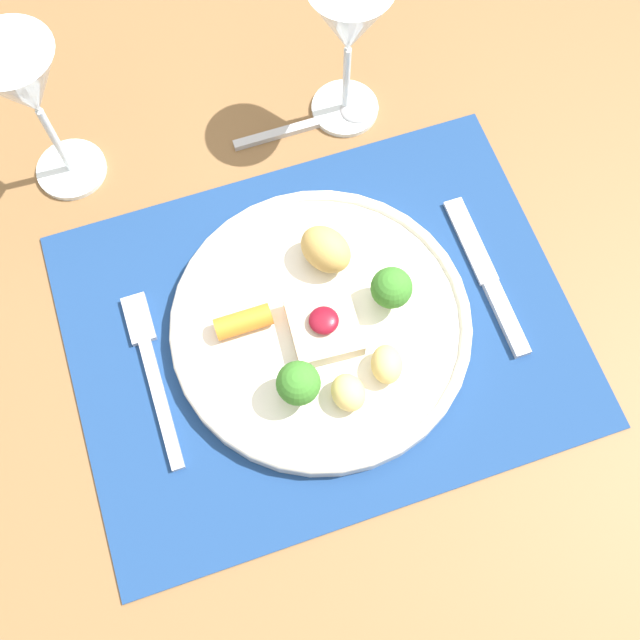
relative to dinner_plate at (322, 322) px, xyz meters
name	(u,v)px	position (x,y,z in m)	size (l,w,h in m)	color
ground_plane	(320,466)	(0.00, 0.00, -0.76)	(8.00, 8.00, 0.00)	#4C4742
dining_table	(321,353)	(0.00, 0.00, -0.09)	(1.45, 1.27, 0.74)	brown
placemat	(321,329)	(0.00, 0.00, -0.02)	(0.49, 0.37, 0.00)	navy
dinner_plate	(322,322)	(0.00, 0.00, 0.00)	(0.29, 0.29, 0.07)	silver
fork	(151,366)	(-0.17, 0.01, -0.01)	(0.02, 0.18, 0.01)	#B2B2B7
knife	(491,285)	(0.18, -0.01, -0.01)	(0.02, 0.18, 0.01)	#B2B2B7
spoon	(338,116)	(0.10, 0.23, -0.01)	(0.17, 0.04, 0.01)	#B2B2B7
wine_glass_near	(349,26)	(0.11, 0.24, 0.11)	(0.08, 0.08, 0.18)	white
wine_glass_far	(27,89)	(-0.20, 0.26, 0.12)	(0.08, 0.08, 0.18)	white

